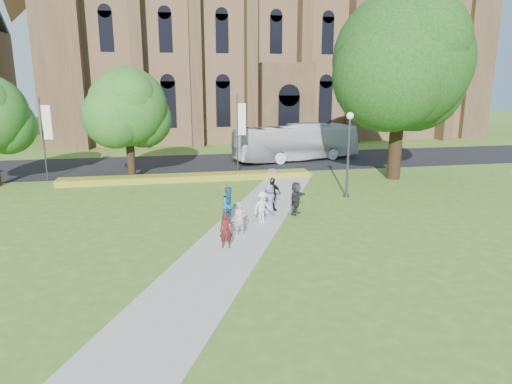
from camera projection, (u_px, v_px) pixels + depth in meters
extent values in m
plane|color=#44671E|center=(246.00, 239.00, 20.92)|extent=(160.00, 160.00, 0.00)
cube|color=black|center=(207.00, 163.00, 39.98)|extent=(160.00, 10.00, 0.02)
cube|color=#B2B2A8|center=(242.00, 232.00, 21.87)|extent=(15.58, 28.54, 0.04)
cube|color=gold|center=(188.00, 178.00, 33.08)|extent=(18.00, 1.40, 0.45)
cube|color=brown|center=(269.00, 69.00, 58.90)|extent=(52.00, 16.00, 17.00)
cube|color=brown|center=(53.00, 47.00, 47.17)|extent=(3.50, 3.50, 21.00)
cube|color=brown|center=(474.00, 52.00, 56.33)|extent=(3.50, 3.50, 21.00)
cube|color=brown|center=(286.00, 104.00, 51.27)|extent=(6.00, 2.50, 9.00)
cylinder|color=#38383D|center=(348.00, 159.00, 27.95)|extent=(0.14, 0.14, 4.80)
sphere|color=white|center=(350.00, 116.00, 27.33)|extent=(0.44, 0.44, 0.44)
cylinder|color=#38383D|center=(346.00, 196.00, 28.50)|extent=(0.36, 0.36, 0.15)
cylinder|color=#332114|center=(396.00, 134.00, 33.05)|extent=(0.96, 0.96, 6.60)
sphere|color=#0F3810|center=(402.00, 61.00, 31.84)|extent=(9.60, 9.60, 9.60)
cylinder|color=#332114|center=(130.00, 151.00, 33.13)|extent=(0.60, 0.60, 4.12)
sphere|color=#245419|center=(128.00, 107.00, 32.37)|extent=(5.60, 5.60, 5.60)
cylinder|color=#38383D|center=(238.00, 135.00, 35.07)|extent=(0.10, 0.10, 6.00)
cube|color=white|center=(242.00, 119.00, 34.85)|extent=(0.60, 0.02, 2.40)
cylinder|color=#38383D|center=(43.00, 139.00, 32.45)|extent=(0.10, 0.10, 6.00)
cube|color=white|center=(47.00, 122.00, 32.23)|extent=(0.60, 0.02, 2.40)
imported|color=silver|center=(296.00, 142.00, 41.13)|extent=(12.09, 5.45, 3.28)
imported|color=#511412|center=(226.00, 230.00, 19.59)|extent=(0.59, 0.40, 1.57)
imported|color=#1B5987|center=(229.00, 205.00, 22.83)|extent=(1.14, 1.03, 1.90)
imported|color=silver|center=(262.00, 207.00, 23.09)|extent=(1.20, 0.98, 1.61)
imported|color=black|center=(272.00, 194.00, 25.13)|extent=(1.18, 0.74, 1.87)
imported|color=gray|center=(269.00, 200.00, 24.26)|extent=(0.97, 0.98, 1.71)
imported|color=#29262E|center=(296.00, 198.00, 24.51)|extent=(1.42, 1.63, 1.78)
imported|color=#A7928B|center=(240.00, 219.00, 21.03)|extent=(0.65, 0.49, 1.63)
imported|color=pink|center=(272.00, 177.00, 24.09)|extent=(0.94, 0.94, 0.74)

